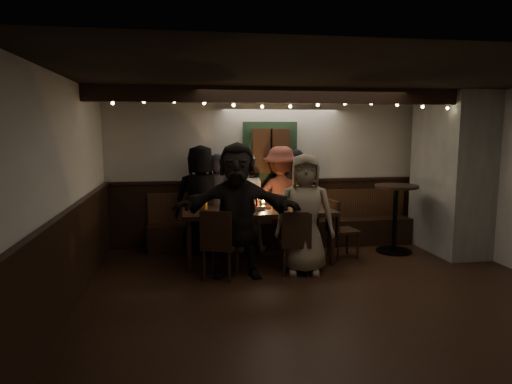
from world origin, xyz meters
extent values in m
cube|color=black|center=(0.00, 0.00, -0.01)|extent=(6.00, 5.00, 0.01)
cube|color=black|center=(0.00, 0.00, 2.60)|extent=(6.00, 5.00, 0.01)
cube|color=silver|center=(0.00, 2.50, 1.30)|extent=(6.00, 0.01, 2.60)
cube|color=silver|center=(-3.00, 0.00, 1.30)|extent=(0.01, 5.00, 2.60)
cube|color=black|center=(0.00, 2.48, 0.55)|extent=(6.00, 0.05, 1.10)
cube|color=black|center=(-2.98, 0.00, 0.55)|extent=(0.05, 5.00, 1.10)
cube|color=slate|center=(2.65, 1.50, 1.30)|extent=(0.70, 1.40, 2.60)
cube|color=black|center=(0.00, 2.23, 0.23)|extent=(4.60, 0.45, 0.45)
cube|color=#3C2114|center=(0.00, 2.41, 0.70)|extent=(4.60, 0.06, 0.50)
cube|color=#25412A|center=(-0.20, 2.44, 1.65)|extent=(0.95, 0.04, 1.00)
cube|color=#3C2114|center=(-0.20, 2.38, 1.65)|extent=(0.64, 0.12, 0.76)
cube|color=black|center=(0.00, 1.00, 2.49)|extent=(6.00, 0.16, 0.22)
sphere|color=#FFE599|center=(-2.60, 0.98, 2.36)|extent=(0.04, 0.04, 0.04)
sphere|color=#FFE599|center=(-2.20, 0.98, 2.38)|extent=(0.04, 0.04, 0.04)
sphere|color=#FFE599|center=(-1.80, 0.98, 2.39)|extent=(0.04, 0.04, 0.04)
sphere|color=#FFE599|center=(-1.40, 0.98, 2.37)|extent=(0.04, 0.04, 0.04)
sphere|color=#FFE599|center=(-1.00, 0.98, 2.35)|extent=(0.04, 0.04, 0.04)
sphere|color=#FFE599|center=(-0.60, 0.98, 2.33)|extent=(0.04, 0.04, 0.04)
sphere|color=#FFE599|center=(-0.20, 0.98, 2.34)|extent=(0.04, 0.04, 0.04)
sphere|color=#FFE599|center=(0.20, 0.98, 2.36)|extent=(0.04, 0.04, 0.04)
sphere|color=#FFE599|center=(0.60, 0.98, 2.38)|extent=(0.04, 0.04, 0.04)
sphere|color=#FFE599|center=(1.00, 0.98, 2.39)|extent=(0.04, 0.04, 0.04)
sphere|color=#FFE599|center=(1.40, 0.98, 2.37)|extent=(0.04, 0.04, 0.04)
sphere|color=#FFE599|center=(1.80, 0.98, 2.35)|extent=(0.04, 0.04, 0.04)
sphere|color=#FFE599|center=(2.20, 0.98, 2.33)|extent=(0.04, 0.04, 0.04)
sphere|color=#FFE599|center=(2.60, 0.98, 2.34)|extent=(0.04, 0.04, 0.04)
cube|color=black|center=(-0.58, 1.40, 0.78)|extent=(2.28, 0.98, 0.07)
cylinder|color=black|center=(-1.64, 1.00, 0.37)|extent=(0.08, 0.08, 0.75)
cylinder|color=black|center=(-1.64, 1.80, 0.37)|extent=(0.08, 0.08, 0.75)
cylinder|color=black|center=(0.47, 1.00, 0.37)|extent=(0.08, 0.08, 0.75)
cylinder|color=black|center=(0.47, 1.80, 0.37)|extent=(0.08, 0.08, 0.75)
cylinder|color=#BF7226|center=(-1.39, 1.55, 0.89)|extent=(0.08, 0.08, 0.15)
cylinder|color=#BF7226|center=(-1.10, 1.15, 0.89)|extent=(0.08, 0.08, 0.15)
cylinder|color=silver|center=(-0.74, 1.53, 0.89)|extent=(0.08, 0.08, 0.15)
cylinder|color=#BF7226|center=(-0.35, 1.30, 0.89)|extent=(0.08, 0.08, 0.15)
cylinder|color=silver|center=(0.09, 1.56, 0.89)|extent=(0.08, 0.08, 0.15)
cylinder|color=#BF7226|center=(0.22, 1.28, 0.89)|extent=(0.08, 0.08, 0.15)
cylinder|color=white|center=(-1.21, 1.07, 0.82)|extent=(0.28, 0.28, 0.02)
cube|color=#B2B2B7|center=(-0.58, 1.35, 0.84)|extent=(0.17, 0.11, 0.05)
cylinder|color=#990C0C|center=(-0.62, 1.35, 0.90)|extent=(0.04, 0.04, 0.17)
cylinder|color=gold|center=(-0.55, 1.35, 0.90)|extent=(0.04, 0.04, 0.17)
cylinder|color=silver|center=(-0.50, 1.45, 0.86)|extent=(0.05, 0.05, 0.09)
sphere|color=#FFB24C|center=(-0.50, 1.45, 0.92)|extent=(0.03, 0.03, 0.03)
cube|color=black|center=(-1.22, 0.68, 0.44)|extent=(0.57, 0.57, 0.04)
cube|color=black|center=(-1.30, 0.50, 0.71)|extent=(0.41, 0.22, 0.50)
cylinder|color=black|center=(-0.99, 0.77, 0.21)|extent=(0.04, 0.04, 0.42)
cylinder|color=black|center=(-1.13, 0.45, 0.21)|extent=(0.04, 0.04, 0.42)
cylinder|color=black|center=(-1.31, 0.91, 0.21)|extent=(0.04, 0.04, 0.42)
cylinder|color=black|center=(-1.45, 0.59, 0.21)|extent=(0.04, 0.04, 0.42)
cube|color=black|center=(-0.18, 0.74, 0.42)|extent=(0.45, 0.45, 0.04)
cube|color=black|center=(-0.19, 0.55, 0.67)|extent=(0.41, 0.08, 0.47)
cylinder|color=black|center=(0.01, 0.89, 0.20)|extent=(0.04, 0.04, 0.40)
cylinder|color=black|center=(-0.03, 0.56, 0.20)|extent=(0.04, 0.04, 0.40)
cylinder|color=black|center=(-0.32, 0.92, 0.20)|extent=(0.04, 0.04, 0.40)
cylinder|color=black|center=(-0.36, 0.59, 0.20)|extent=(0.04, 0.04, 0.40)
cube|color=black|center=(0.78, 1.40, 0.43)|extent=(0.47, 0.47, 0.04)
cube|color=black|center=(0.59, 1.37, 0.69)|extent=(0.10, 0.42, 0.48)
cylinder|color=black|center=(0.97, 1.25, 0.20)|extent=(0.04, 0.04, 0.41)
cylinder|color=black|center=(0.64, 1.21, 0.20)|extent=(0.04, 0.04, 0.41)
cylinder|color=black|center=(0.93, 1.59, 0.20)|extent=(0.04, 0.04, 0.41)
cylinder|color=black|center=(0.59, 1.54, 0.20)|extent=(0.04, 0.04, 0.41)
cylinder|color=black|center=(1.73, 1.56, 0.02)|extent=(0.57, 0.57, 0.03)
cylinder|color=black|center=(1.73, 1.56, 0.55)|extent=(0.08, 0.08, 1.10)
cylinder|color=black|center=(1.73, 1.56, 1.10)|extent=(0.70, 0.70, 0.04)
imported|color=black|center=(-1.42, 2.03, 0.89)|extent=(0.88, 0.58, 1.77)
imported|color=black|center=(-1.17, 2.08, 0.81)|extent=(0.60, 0.40, 1.63)
imported|color=silver|center=(-0.73, 2.04, 0.83)|extent=(0.80, 0.63, 1.65)
imported|color=brown|center=(-0.06, 2.16, 0.87)|extent=(1.16, 0.70, 1.74)
imported|color=black|center=(0.23, 2.18, 0.84)|extent=(1.07, 0.71, 1.69)
imported|color=black|center=(-0.99, 0.72, 0.93)|extent=(1.78, 0.83, 1.85)
imported|color=gray|center=(-0.04, 0.73, 0.85)|extent=(0.92, 0.69, 1.69)
camera|label=1|loc=(-1.72, -5.34, 2.02)|focal=32.00mm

